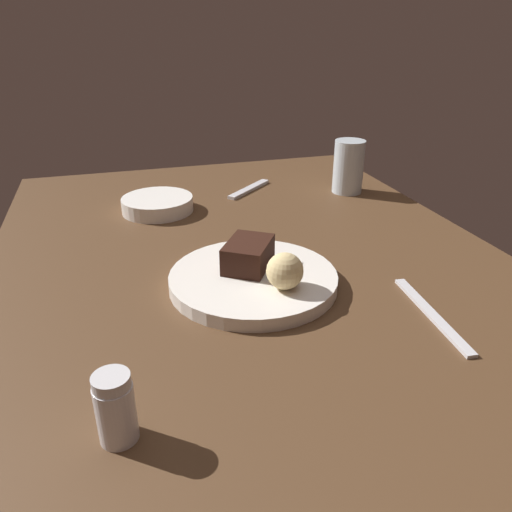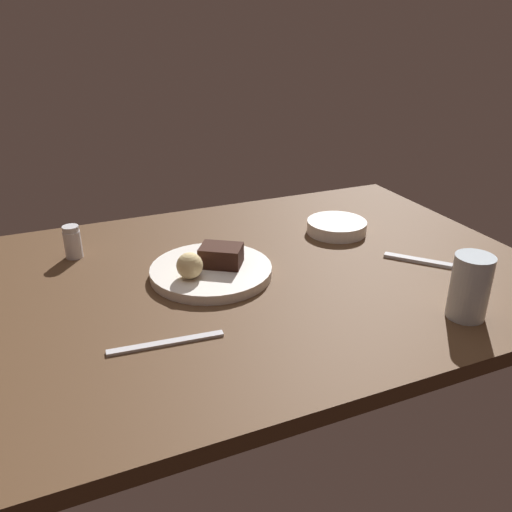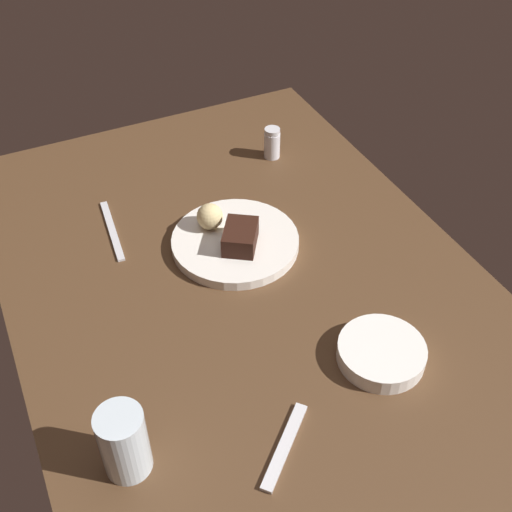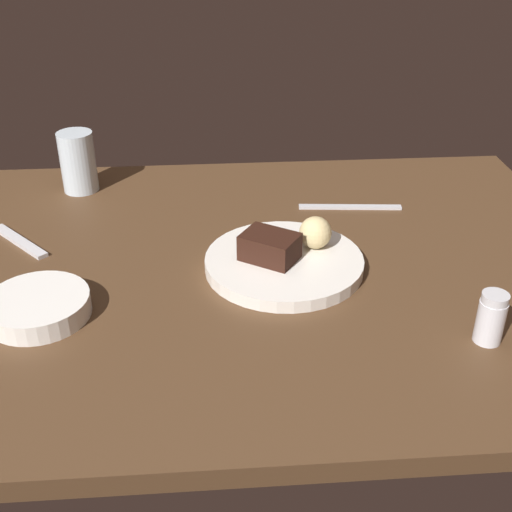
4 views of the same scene
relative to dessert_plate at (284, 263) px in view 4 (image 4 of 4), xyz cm
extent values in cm
cube|color=#4C331E|center=(7.89, -2.22, -2.50)|extent=(120.00, 84.00, 3.00)
cylinder|color=white|center=(0.00, 0.00, 0.00)|extent=(24.83, 24.83, 2.00)
cube|color=black|center=(2.30, 0.10, 3.07)|extent=(10.26, 9.60, 4.13)
sphere|color=#DBC184|center=(-5.26, -3.01, 3.59)|extent=(5.18, 5.18, 5.18)
cylinder|color=silver|center=(-24.81, 20.37, 2.05)|extent=(3.70, 3.70, 6.10)
cylinder|color=silver|center=(-24.81, 20.37, 5.70)|extent=(3.51, 3.51, 1.20)
cylinder|color=silver|center=(36.30, -32.78, 4.86)|extent=(6.77, 6.77, 11.71)
cylinder|color=white|center=(35.69, 10.07, 0.50)|extent=(14.43, 14.43, 3.00)
cube|color=silver|center=(43.41, -11.58, -0.65)|extent=(11.40, 12.33, 0.70)
cube|color=silver|center=(-14.68, -20.55, -0.75)|extent=(19.05, 3.14, 0.50)
camera|label=1|loc=(-61.81, 17.82, 34.91)|focal=34.69mm
camera|label=2|loc=(-29.42, -92.18, 48.06)|focal=36.98mm
camera|label=3|loc=(86.77, -36.87, 82.91)|focal=45.18mm
camera|label=4|loc=(11.12, 87.88, 52.62)|focal=46.13mm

